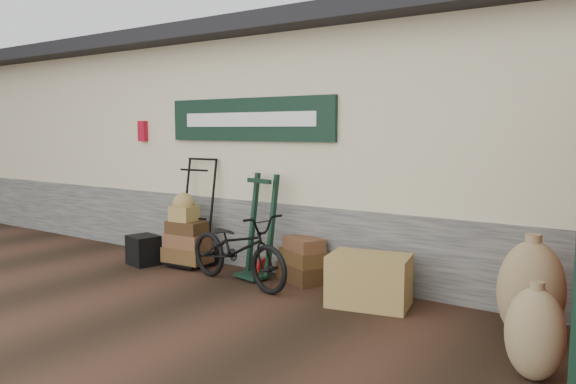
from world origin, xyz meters
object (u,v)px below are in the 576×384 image
object	(u,v)px
porter_trolley	(195,211)
green_barrow	(259,226)
suitcase_stack	(303,259)
bicycle	(238,245)
wicker_hamper	(369,280)
black_trunk	(144,250)

from	to	relation	value
porter_trolley	green_barrow	bearing A→B (deg)	-5.90
suitcase_stack	bicycle	xyz separation A→B (m)	(-0.55, -0.56, 0.21)
porter_trolley	suitcase_stack	bearing A→B (deg)	-0.24
green_barrow	wicker_hamper	distance (m)	1.68
suitcase_stack	black_trunk	size ratio (longest dim) A/B	1.55
green_barrow	suitcase_stack	world-z (taller)	green_barrow
green_barrow	bicycle	distance (m)	0.44
porter_trolley	bicycle	distance (m)	1.23
suitcase_stack	black_trunk	bearing A→B (deg)	-166.78
porter_trolley	black_trunk	distance (m)	0.88
wicker_hamper	black_trunk	size ratio (longest dim) A/B	2.06
black_trunk	bicycle	size ratio (longest dim) A/B	0.24
green_barrow	suitcase_stack	bearing A→B (deg)	27.04
suitcase_stack	wicker_hamper	bearing A→B (deg)	-19.60
wicker_hamper	black_trunk	bearing A→B (deg)	-177.57
black_trunk	green_barrow	bearing A→B (deg)	12.55
green_barrow	black_trunk	size ratio (longest dim) A/B	3.21
porter_trolley	bicycle	xyz separation A→B (m)	(1.12, -0.44, -0.25)
porter_trolley	suitcase_stack	distance (m)	1.74
suitcase_stack	bicycle	bearing A→B (deg)	-134.59
green_barrow	black_trunk	xyz separation A→B (m)	(-1.70, -0.38, -0.44)
suitcase_stack	wicker_hamper	size ratio (longest dim) A/B	0.75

